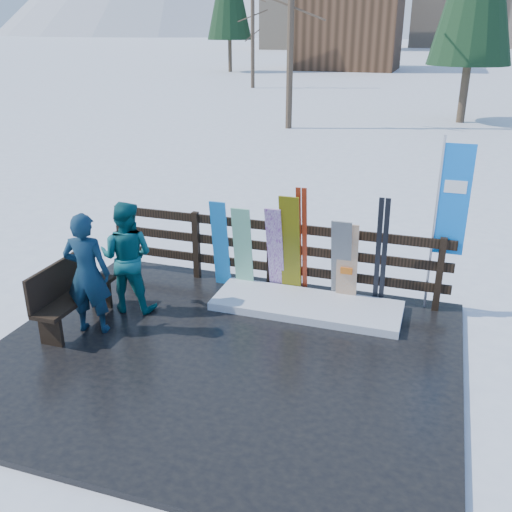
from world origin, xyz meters
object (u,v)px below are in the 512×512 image
(snowboard_0, at_px, (220,244))
(person_back, at_px, (127,257))
(snowboard_1, at_px, (243,249))
(person_front, at_px, (87,274))
(rental_flag, at_px, (449,207))
(bench, at_px, (71,291))
(snowboard_4, at_px, (341,262))
(snowboard_2, at_px, (290,246))
(snowboard_5, at_px, (347,264))
(snowboard_3, at_px, (275,251))

(snowboard_0, xyz_separation_m, person_back, (-1.01, -1.17, 0.11))
(snowboard_1, relative_size, person_front, 0.82)
(rental_flag, distance_m, person_back, 4.68)
(bench, xyz_separation_m, snowboard_1, (1.91, 1.86, 0.18))
(rental_flag, bearing_deg, snowboard_4, -169.34)
(snowboard_4, distance_m, rental_flag, 1.73)
(snowboard_0, relative_size, person_front, 0.86)
(snowboard_0, relative_size, snowboard_2, 0.87)
(snowboard_1, xyz_separation_m, person_front, (-1.55, -1.93, 0.16))
(snowboard_1, relative_size, snowboard_5, 1.06)
(snowboard_2, bearing_deg, snowboard_3, -180.00)
(person_back, bearing_deg, snowboard_1, -147.85)
(snowboard_3, distance_m, person_front, 2.84)
(snowboard_4, bearing_deg, snowboard_3, -180.00)
(snowboard_4, height_order, person_back, person_back)
(snowboard_4, height_order, person_front, person_front)
(bench, distance_m, person_back, 0.93)
(snowboard_4, relative_size, rental_flag, 0.54)
(bench, xyz_separation_m, snowboard_0, (1.53, 1.86, 0.22))
(bench, height_order, snowboard_0, snowboard_0)
(snowboard_2, bearing_deg, snowboard_0, 180.00)
(snowboard_1, bearing_deg, person_back, -139.74)
(snowboard_4, bearing_deg, snowboard_1, -180.00)
(snowboard_3, relative_size, rental_flag, 0.58)
(person_back, bearing_deg, bench, 44.36)
(person_front, bearing_deg, snowboard_1, -140.53)
(rental_flag, bearing_deg, person_back, -161.82)
(snowboard_2, relative_size, snowboard_4, 1.21)
(snowboard_2, relative_size, rental_flag, 0.65)
(snowboard_2, xyz_separation_m, person_front, (-2.32, -1.93, 0.03))
(snowboard_2, height_order, rental_flag, rental_flag)
(snowboard_3, xyz_separation_m, snowboard_5, (1.13, 0.00, -0.07))
(snowboard_5, bearing_deg, rental_flag, 11.35)
(snowboard_2, xyz_separation_m, snowboard_5, (0.89, -0.00, -0.18))
(snowboard_2, relative_size, snowboard_3, 1.13)
(person_front, relative_size, person_back, 1.03)
(snowboard_4, distance_m, snowboard_5, 0.09)
(snowboard_2, height_order, person_front, person_front)
(snowboard_5, bearing_deg, bench, -152.50)
(person_back, bearing_deg, snowboard_2, -159.62)
(bench, xyz_separation_m, snowboard_3, (2.45, 1.86, 0.22))
(snowboard_4, distance_m, person_front, 3.67)
(snowboard_3, bearing_deg, snowboard_1, 180.00)
(snowboard_0, distance_m, rental_flag, 3.51)
(snowboard_0, height_order, person_front, person_front)
(snowboard_0, bearing_deg, person_front, -121.25)
(snowboard_1, height_order, person_front, person_front)
(snowboard_1, xyz_separation_m, snowboard_4, (1.57, 0.00, -0.01))
(snowboard_1, bearing_deg, bench, -135.79)
(snowboard_1, height_order, snowboard_5, snowboard_1)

